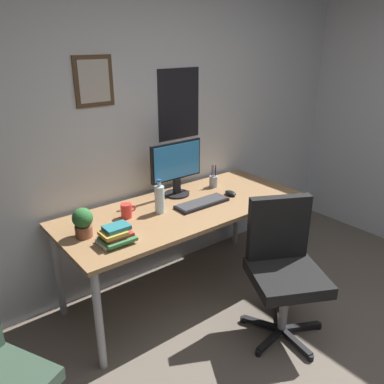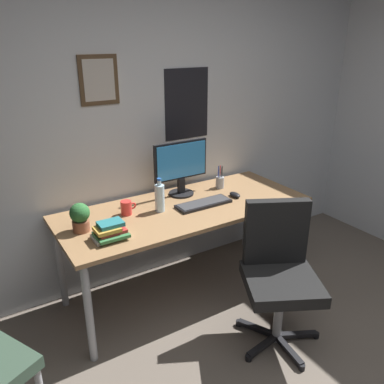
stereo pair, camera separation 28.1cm
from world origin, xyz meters
The scene contains 11 objects.
wall_back centered at (0.00, 2.15, 1.30)m, with size 4.40×0.10×2.60m.
desk centered at (-0.03, 1.68, 0.67)m, with size 1.89×0.77×0.74m.
office_chair centered at (0.23, 0.93, 0.53)m, with size 0.62×0.62×0.95m.
monitor centered at (0.07, 1.91, 0.98)m, with size 0.46×0.20×0.43m.
keyboard centered at (0.10, 1.63, 0.75)m, with size 0.43×0.15×0.03m.
computer_mouse centered at (0.40, 1.64, 0.76)m, with size 0.06×0.11×0.04m.
water_bottle centered at (-0.22, 1.71, 0.85)m, with size 0.07×0.07×0.25m.
coffee_mug_near centered at (-0.45, 1.79, 0.79)m, with size 0.12×0.08×0.10m.
potted_plant centered at (-0.81, 1.70, 0.85)m, with size 0.13×0.13×0.20m.
pen_cup centered at (0.42, 1.86, 0.80)m, with size 0.07×0.07×0.20m.
book_stack_left centered at (-0.68, 1.51, 0.79)m, with size 0.22×0.18×0.11m.
Camera 2 is at (-1.42, -0.63, 1.93)m, focal length 36.86 mm.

